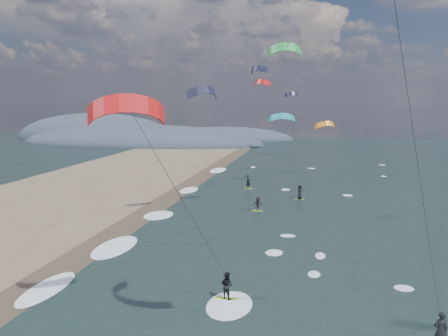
# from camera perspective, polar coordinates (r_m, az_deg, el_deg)

# --- Properties ---
(wet_sand_strip) EXTENTS (3.00, 240.00, 0.00)m
(wet_sand_strip) POSITION_cam_1_polar(r_m,az_deg,el_deg) (37.35, -17.73, -10.66)
(wet_sand_strip) COLOR #382D23
(wet_sand_strip) RESTS_ON ground
(coastal_hills) EXTENTS (80.00, 41.00, 15.00)m
(coastal_hills) POSITION_cam_1_polar(r_m,az_deg,el_deg) (138.71, -10.28, 3.04)
(coastal_hills) COLOR #3D4756
(coastal_hills) RESTS_ON ground
(kitesurfer_near_a) EXTENTS (8.03, 9.41, 18.42)m
(kitesurfer_near_a) POSITION_cam_1_polar(r_m,az_deg,el_deg) (18.74, 19.22, 15.75)
(kitesurfer_near_a) COLOR #91BC21
(kitesurfer_near_a) RESTS_ON ground
(kitesurfer_near_b) EXTENTS (7.02, 8.72, 12.62)m
(kitesurfer_near_b) POSITION_cam_1_polar(r_m,az_deg,el_deg) (24.67, -6.80, -0.94)
(kitesurfer_near_b) COLOR #91BC21
(kitesurfer_near_b) RESTS_ON ground
(far_kitesurfers) EXTENTS (7.99, 13.30, 1.80)m
(far_kitesurfers) POSITION_cam_1_polar(r_m,az_deg,el_deg) (57.57, 5.39, -2.92)
(far_kitesurfers) COLOR #91BC21
(far_kitesurfers) RESTS_ON ground
(bg_kite_field) EXTENTS (14.59, 68.06, 9.74)m
(bg_kite_field) POSITION_cam_1_polar(r_m,az_deg,el_deg) (75.23, 6.25, 8.28)
(bg_kite_field) COLOR red
(bg_kite_field) RESTS_ON ground
(shoreline_surf) EXTENTS (2.40, 79.40, 0.11)m
(shoreline_surf) POSITION_cam_1_polar(r_m,az_deg,el_deg) (40.88, -13.01, -8.86)
(shoreline_surf) COLOR white
(shoreline_surf) RESTS_ON ground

